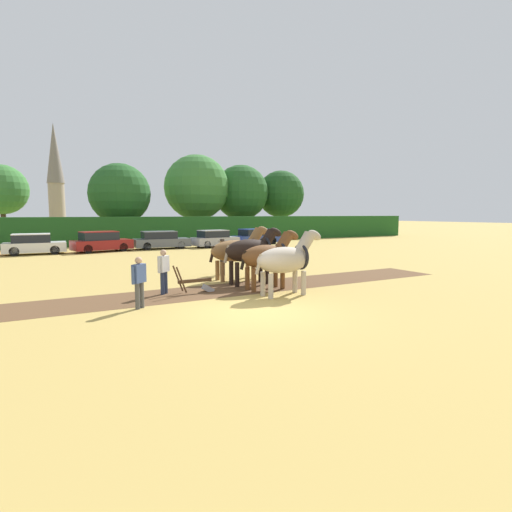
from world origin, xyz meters
TOP-DOWN VIEW (x-y plane):
  - ground_plane at (0.00, 0.00)m, footprint 240.00×240.00m
  - plowed_furrow_strip at (-1.83, 3.49)m, footprint 25.20×2.84m
  - hedgerow at (0.00, 28.08)m, footprint 71.92×1.69m
  - tree_left at (-8.55, 34.43)m, footprint 4.65×4.65m
  - tree_center_left at (1.72, 32.39)m, footprint 6.13×6.13m
  - tree_center at (10.39, 33.57)m, footprint 7.35×7.35m
  - tree_center_right at (15.95, 33.45)m, footprint 6.53×6.53m
  - tree_right at (21.50, 33.32)m, footprint 5.89×5.89m
  - church_spire at (-3.11, 59.60)m, footprint 2.58×2.58m
  - draft_horse_lead_left at (2.09, 1.61)m, footprint 2.81×0.99m
  - draft_horse_lead_right at (2.07, 2.90)m, footprint 2.64×0.95m
  - draft_horse_trail_left at (2.05, 4.18)m, footprint 2.74×1.00m
  - draft_horse_trail_right at (2.05, 5.46)m, footprint 2.98×1.01m
  - plow at (-0.51, 3.51)m, footprint 1.52×0.46m
  - farmer_at_plow at (-1.67, 3.84)m, footprint 0.50×0.47m
  - farmer_beside_team at (2.00, 7.05)m, footprint 0.42×0.66m
  - farmer_onlooker_left at (-2.92, 2.03)m, footprint 0.51×0.45m
  - parked_car_center_left at (-5.96, 22.08)m, footprint 4.02×1.90m
  - parked_car_center at (-1.52, 21.89)m, footprint 4.50×2.64m
  - parked_car_center_right at (3.16, 22.32)m, footprint 4.51×1.95m
  - parked_car_right at (7.70, 21.84)m, footprint 4.06×2.20m
  - parked_car_far_right at (12.23, 22.73)m, footprint 4.74×2.55m

SIDE VIEW (x-z plane):
  - ground_plane at x=0.00m, z-range 0.00..0.00m
  - plowed_furrow_strip at x=-1.83m, z-range 0.00..0.01m
  - plow at x=-0.51m, z-range -0.25..0.88m
  - parked_car_center_right at x=3.16m, z-range -0.02..1.42m
  - parked_car_right at x=7.70m, z-range -0.03..1.43m
  - parked_car_far_right at x=12.23m, z-range -0.03..1.44m
  - parked_car_center_left at x=-5.96m, z-range -0.03..1.44m
  - parked_car_center at x=-1.52m, z-range -0.03..1.51m
  - farmer_onlooker_left at x=-2.92m, z-range 0.12..1.70m
  - farmer_at_plow at x=-1.67m, z-range 0.12..1.72m
  - farmer_beside_team at x=2.00m, z-range 0.14..1.84m
  - draft_horse_lead_right at x=2.07m, z-range 0.12..2.43m
  - draft_horse_lead_left at x=2.09m, z-range 0.10..2.46m
  - hedgerow at x=0.00m, z-range 0.00..2.57m
  - draft_horse_trail_right at x=2.05m, z-range 0.09..2.48m
  - draft_horse_trail_left at x=2.05m, z-range 0.19..2.57m
  - tree_center_left at x=1.72m, z-range 0.89..8.82m
  - tree_left at x=-8.55m, z-range 1.37..8.82m
  - tree_right at x=21.50m, z-range 1.18..9.45m
  - tree_center_right at x=15.95m, z-range 1.06..9.73m
  - tree_center at x=10.39m, z-range 1.08..10.59m
  - church_spire at x=-3.11m, z-range 0.39..17.13m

